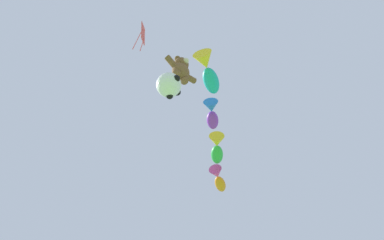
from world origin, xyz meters
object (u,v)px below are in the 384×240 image
fish_kite_emerald (217,148)px  fish_kite_violet (212,114)px  fish_kite_tangerine (218,179)px  teddy_bear_kite (181,70)px  soccer_ball_kite (169,85)px  diamond_kite (143,35)px  fish_kite_teal (208,71)px

fish_kite_emerald → fish_kite_violet: bearing=-143.5°
fish_kite_tangerine → teddy_bear_kite: bearing=-147.9°
soccer_ball_kite → diamond_kite: diamond_kite is taller
soccer_ball_kite → fish_kite_emerald: 8.62m
teddy_bear_kite → fish_kite_tangerine: size_ratio=0.75×
soccer_ball_kite → fish_kite_teal: bearing=-0.8°
soccer_ball_kite → fish_kite_violet: fish_kite_violet is taller
teddy_bear_kite → fish_kite_emerald: 7.57m
teddy_bear_kite → soccer_ball_kite: (-0.41, 0.12, -1.70)m
teddy_bear_kite → fish_kite_tangerine: bearing=32.1°
teddy_bear_kite → fish_kite_violet: size_ratio=0.87×
fish_kite_violet → diamond_kite: diamond_kite is taller
teddy_bear_kite → soccer_ball_kite: size_ratio=1.68×
fish_kite_teal → diamond_kite: 3.75m
fish_kite_violet → fish_kite_emerald: size_ratio=0.87×
fish_kite_teal → fish_kite_tangerine: (6.10, 4.89, -0.04)m
fish_kite_violet → fish_kite_tangerine: 5.11m
fish_kite_teal → diamond_kite: diamond_kite is taller
soccer_ball_kite → diamond_kite: (-1.19, 1.15, 5.21)m
fish_kite_violet → diamond_kite: bearing=-174.6°
fish_kite_emerald → teddy_bear_kite: bearing=-151.0°
fish_kite_teal → fish_kite_violet: (2.11, 1.71, 0.12)m
fish_kite_teal → fish_kite_violet: size_ratio=1.31×
fish_kite_violet → fish_kite_emerald: bearing=36.5°
teddy_bear_kite → fish_kite_emerald: bearing=29.0°
teddy_bear_kite → fish_kite_teal: (1.85, 0.09, 2.65)m
fish_kite_teal → teddy_bear_kite: bearing=-177.2°
fish_kite_emerald → diamond_kite: bearing=-164.6°
fish_kite_teal → diamond_kite: size_ratio=0.88×
teddy_bear_kite → fish_kite_emerald: fish_kite_emerald is taller
teddy_bear_kite → fish_kite_emerald: (6.12, 3.39, 2.89)m
fish_kite_tangerine → diamond_kite: size_ratio=0.79×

